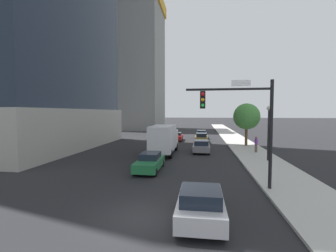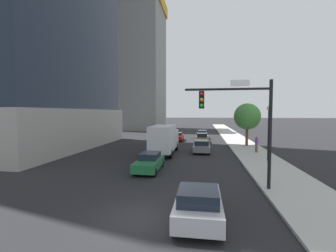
% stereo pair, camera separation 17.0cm
% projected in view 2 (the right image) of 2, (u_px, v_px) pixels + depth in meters
% --- Properties ---
extents(ground_plane, '(400.00, 400.00, 0.00)m').
position_uv_depth(ground_plane, '(142.00, 218.00, 10.42)').
color(ground_plane, black).
extents(sidewalk, '(4.12, 120.00, 0.15)m').
position_uv_depth(sidewalk, '(249.00, 150.00, 28.95)').
color(sidewalk, '#B2AFA8').
rests_on(sidewalk, ground).
extents(construction_building, '(14.03, 17.85, 43.07)m').
position_uv_depth(construction_building, '(138.00, 59.00, 64.62)').
color(construction_building, gray).
rests_on(construction_building, ground).
extents(traffic_light_pole, '(5.10, 0.48, 6.44)m').
position_uv_depth(traffic_light_pole, '(241.00, 114.00, 13.99)').
color(traffic_light_pole, black).
rests_on(traffic_light_pole, sidewalk).
extents(street_lamp, '(0.44, 0.44, 5.16)m').
position_uv_depth(street_lamp, '(269.00, 124.00, 22.02)').
color(street_lamp, black).
rests_on(street_lamp, sidewalk).
extents(street_tree, '(3.55, 3.55, 5.75)m').
position_uv_depth(street_tree, '(247.00, 117.00, 31.90)').
color(street_tree, brown).
rests_on(street_tree, sidewalk).
extents(car_gold, '(1.86, 4.76, 1.49)m').
position_uv_depth(car_gold, '(202.00, 138.00, 36.61)').
color(car_gold, '#AD8938').
rests_on(car_gold, ground).
extents(car_gray, '(1.90, 4.28, 1.44)m').
position_uv_depth(car_gray, '(202.00, 146.00, 27.51)').
color(car_gray, slate).
rests_on(car_gray, ground).
extents(car_red, '(1.87, 4.03, 1.35)m').
position_uv_depth(car_red, '(177.00, 136.00, 39.04)').
color(car_red, red).
rests_on(car_red, ground).
extents(car_silver, '(1.94, 4.18, 1.54)m').
position_uv_depth(car_silver, '(198.00, 204.00, 10.11)').
color(car_silver, '#B7B7BC').
rests_on(car_silver, ground).
extents(car_blue, '(1.79, 4.57, 1.50)m').
position_uv_depth(car_blue, '(202.00, 134.00, 42.35)').
color(car_blue, '#233D9E').
rests_on(car_blue, ground).
extents(car_green, '(1.75, 4.62, 1.42)m').
position_uv_depth(car_green, '(149.00, 162.00, 18.94)').
color(car_green, '#1E6638').
rests_on(car_green, ground).
extents(box_truck, '(2.31, 7.71, 3.25)m').
position_uv_depth(box_truck, '(164.00, 138.00, 26.14)').
color(box_truck, silver).
rests_on(box_truck, ground).
extents(pedestrian_purple_shirt, '(0.34, 0.34, 1.81)m').
position_uv_depth(pedestrian_purple_shirt, '(257.00, 144.00, 26.64)').
color(pedestrian_purple_shirt, brown).
rests_on(pedestrian_purple_shirt, sidewalk).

